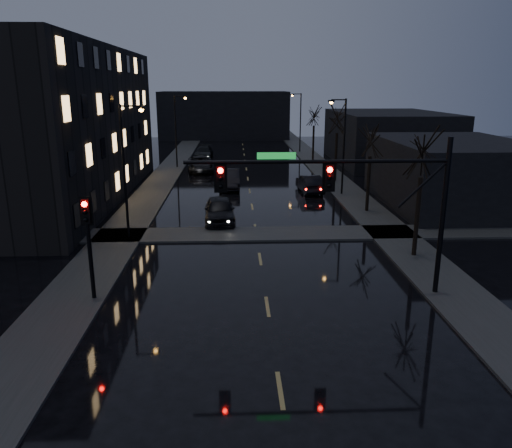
{
  "coord_description": "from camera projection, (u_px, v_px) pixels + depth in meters",
  "views": [
    {
      "loc": [
        -1.32,
        -11.34,
        9.04
      ],
      "look_at": [
        -0.41,
        9.57,
        3.2
      ],
      "focal_mm": 35.0,
      "sensor_mm": 36.0,
      "label": 1
    }
  ],
  "objects": [
    {
      "name": "streetlight_r_mid",
      "position": [
        342.0,
        139.0,
        41.3
      ],
      "size": [
        1.53,
        0.28,
        8.0
      ],
      "color": "black",
      "rests_on": "ground"
    },
    {
      "name": "signal_mast",
      "position": [
        358.0,
        188.0,
        20.91
      ],
      "size": [
        11.11,
        0.41,
        7.0
      ],
      "color": "black",
      "rests_on": "ground"
    },
    {
      "name": "sidewalk_cross",
      "position": [
        256.0,
        234.0,
        31.19
      ],
      "size": [
        40.0,
        3.0,
        0.12
      ],
      "primitive_type": "cube",
      "color": "#2D2D2B",
      "rests_on": "ground"
    },
    {
      "name": "oncoming_car_b",
      "position": [
        229.0,
        179.0,
        45.08
      ],
      "size": [
        1.88,
        5.25,
        1.72
      ],
      "primitive_type": "imported",
      "rotation": [
        0.0,
        0.0,
        0.01
      ],
      "color": "black",
      "rests_on": "ground"
    },
    {
      "name": "lead_car",
      "position": [
        310.0,
        184.0,
        43.44
      ],
      "size": [
        2.0,
        4.75,
        1.53
      ],
      "primitive_type": "imported",
      "rotation": [
        0.0,
        0.0,
        3.23
      ],
      "color": "black",
      "rests_on": "ground"
    },
    {
      "name": "commercial_right_near",
      "position": [
        453.0,
        173.0,
        38.4
      ],
      "size": [
        10.0,
        14.0,
        5.0
      ],
      "primitive_type": "cube",
      "color": "black",
      "rests_on": "ground"
    },
    {
      "name": "oncoming_car_a",
      "position": [
        220.0,
        210.0,
        33.88
      ],
      "size": [
        2.23,
        5.08,
        1.7
      ],
      "primitive_type": "imported",
      "rotation": [
        0.0,
        0.0,
        0.04
      ],
      "color": "black",
      "rests_on": "ground"
    },
    {
      "name": "commercial_right_far",
      "position": [
        388.0,
        138.0,
        59.5
      ],
      "size": [
        12.0,
        18.0,
        6.0
      ],
      "primitive_type": "cube",
      "color": "black",
      "rests_on": "ground"
    },
    {
      "name": "oncoming_car_c",
      "position": [
        201.0,
        164.0,
        53.78
      ],
      "size": [
        3.34,
        6.15,
        1.64
      ],
      "primitive_type": "imported",
      "rotation": [
        0.0,
        0.0,
        0.11
      ],
      "color": "black",
      "rests_on": "ground"
    },
    {
      "name": "tree_mid_b",
      "position": [
        338.0,
        112.0,
        46.62
      ],
      "size": [
        3.74,
        3.74,
        8.59
      ],
      "color": "black",
      "rests_on": "ground"
    },
    {
      "name": "streetlight_l_far",
      "position": [
        177.0,
        125.0,
        55.11
      ],
      "size": [
        1.53,
        0.28,
        8.0
      ],
      "color": "black",
      "rests_on": "ground"
    },
    {
      "name": "ground",
      "position": [
        287.0,
        434.0,
        13.4
      ],
      "size": [
        160.0,
        160.0,
        0.0
      ],
      "primitive_type": "plane",
      "color": "black",
      "rests_on": "ground"
    },
    {
      "name": "apartment_block",
      "position": [
        45.0,
        124.0,
        39.97
      ],
      "size": [
        12.0,
        30.0,
        12.0
      ],
      "primitive_type": "cube",
      "color": "black",
      "rests_on": "ground"
    },
    {
      "name": "sidewalk_right",
      "position": [
        338.0,
        183.0,
        47.42
      ],
      "size": [
        3.0,
        140.0,
        0.12
      ],
      "primitive_type": "cube",
      "color": "#2D2D2B",
      "rests_on": "ground"
    },
    {
      "name": "sidewalk_left",
      "position": [
        158.0,
        185.0,
        46.71
      ],
      "size": [
        3.0,
        140.0,
        0.12
      ],
      "primitive_type": "cube",
      "color": "#2D2D2B",
      "rests_on": "ground"
    },
    {
      "name": "tree_mid_a",
      "position": [
        371.0,
        132.0,
        35.28
      ],
      "size": [
        3.3,
        3.3,
        7.58
      ],
      "color": "black",
      "rests_on": "ground"
    },
    {
      "name": "signal_pole_left",
      "position": [
        88.0,
        234.0,
        20.93
      ],
      "size": [
        0.35,
        0.41,
        4.53
      ],
      "color": "black",
      "rests_on": "ground"
    },
    {
      "name": "streetlight_r_far",
      "position": [
        299.0,
        117.0,
        68.25
      ],
      "size": [
        1.53,
        0.28,
        8.0
      ],
      "color": "black",
      "rests_on": "ground"
    },
    {
      "name": "tree_near",
      "position": [
        424.0,
        142.0,
        25.55
      ],
      "size": [
        3.52,
        3.52,
        8.08
      ],
      "color": "black",
      "rests_on": "ground"
    },
    {
      "name": "streetlight_l_near",
      "position": [
        127.0,
        161.0,
        29.12
      ],
      "size": [
        1.53,
        0.28,
        8.0
      ],
      "color": "black",
      "rests_on": "ground"
    },
    {
      "name": "far_block",
      "position": [
        224.0,
        115.0,
        87.26
      ],
      "size": [
        22.0,
        10.0,
        8.0
      ],
      "primitive_type": "cube",
      "color": "black",
      "rests_on": "ground"
    },
    {
      "name": "oncoming_car_d",
      "position": [
        204.0,
        153.0,
        63.38
      ],
      "size": [
        2.38,
        5.45,
        1.56
      ],
      "primitive_type": "imported",
      "rotation": [
        0.0,
        0.0,
        -0.04
      ],
      "color": "black",
      "rests_on": "ground"
    },
    {
      "name": "tree_far",
      "position": [
        314.0,
        111.0,
        60.24
      ],
      "size": [
        3.43,
        3.43,
        7.88
      ],
      "color": "black",
      "rests_on": "ground"
    }
  ]
}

